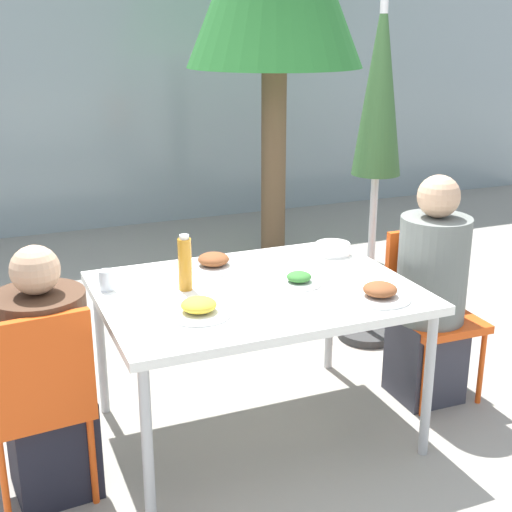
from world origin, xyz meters
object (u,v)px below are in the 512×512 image
(chair_right, at_px, (429,300))
(closed_umbrella, at_px, (379,105))
(bottle, at_px, (185,263))
(salad_bowl, at_px, (333,249))
(person_left, at_px, (47,383))
(chair_left, at_px, (38,394))
(person_right, at_px, (430,297))
(drinking_cup, at_px, (106,280))

(chair_right, relative_size, closed_umbrella, 0.41)
(chair_right, bearing_deg, closed_umbrella, -93.61)
(bottle, xyz_separation_m, salad_bowl, (0.84, 0.20, -0.09))
(closed_umbrella, xyz_separation_m, bottle, (-1.34, -0.62, -0.56))
(closed_umbrella, bearing_deg, bottle, -155.04)
(person_left, distance_m, bottle, 0.76)
(chair_left, bearing_deg, closed_umbrella, 18.65)
(chair_left, relative_size, person_left, 0.80)
(person_right, relative_size, bottle, 4.64)
(chair_left, relative_size, bottle, 3.38)
(person_left, height_order, person_right, person_right)
(chair_left, xyz_separation_m, bottle, (0.69, 0.27, 0.36))
(person_right, height_order, bottle, person_right)
(chair_right, bearing_deg, person_left, 5.30)
(person_right, bearing_deg, chair_left, 5.47)
(person_left, relative_size, bottle, 4.22)
(drinking_cup, bearing_deg, chair_left, -132.50)
(chair_left, distance_m, salad_bowl, 1.62)
(chair_right, height_order, closed_umbrella, closed_umbrella)
(closed_umbrella, bearing_deg, chair_right, -94.49)
(person_right, distance_m, closed_umbrella, 1.14)
(closed_umbrella, distance_m, bottle, 1.58)
(chair_left, height_order, drinking_cup, chair_left)
(person_right, height_order, drinking_cup, person_right)
(person_right, relative_size, drinking_cup, 12.65)
(person_left, height_order, drinking_cup, person_left)
(person_right, distance_m, salad_bowl, 0.55)
(chair_left, relative_size, drinking_cup, 9.21)
(drinking_cup, relative_size, salad_bowl, 0.53)
(person_left, distance_m, closed_umbrella, 2.34)
(closed_umbrella, bearing_deg, person_left, -157.84)
(person_left, relative_size, closed_umbrella, 0.52)
(chair_right, bearing_deg, person_right, 58.13)
(person_right, xyz_separation_m, drinking_cup, (-1.56, 0.24, 0.23))
(person_left, xyz_separation_m, salad_bowl, (1.49, 0.38, 0.27))
(chair_left, xyz_separation_m, chair_right, (1.98, 0.23, 0.00))
(chair_right, distance_m, drinking_cup, 1.65)
(person_left, height_order, bottle, person_left)
(chair_left, xyz_separation_m, person_left, (0.04, 0.08, -0.00))
(person_left, relative_size, person_right, 0.91)
(chair_right, xyz_separation_m, salad_bowl, (-0.45, 0.23, 0.27))
(chair_right, bearing_deg, salad_bowl, -26.52)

